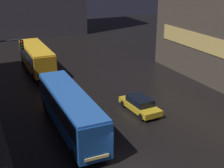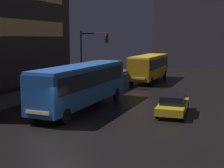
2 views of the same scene
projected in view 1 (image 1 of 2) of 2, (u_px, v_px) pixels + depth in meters
name	position (u px, v px, depth m)	size (l,w,h in m)	color
bus_near	(70.00, 108.00, 24.05)	(2.57, 11.33, 3.27)	#194793
bus_far	(36.00, 56.00, 38.20)	(2.60, 9.82, 3.17)	orange
car_taxi	(140.00, 104.00, 27.79)	(2.06, 4.58, 1.38)	gold
traffic_light_main	(4.00, 58.00, 29.59)	(3.12, 0.35, 6.01)	#2D2D2D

